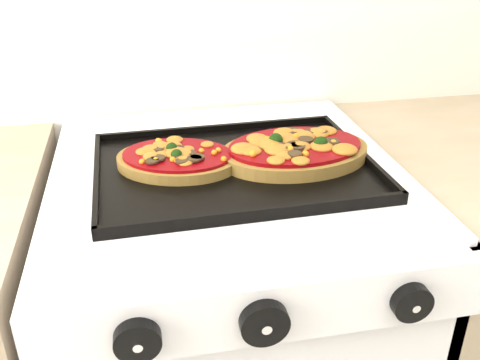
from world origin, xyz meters
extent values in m
cube|color=silver|center=(0.02, 1.70, 0.46)|extent=(0.60, 0.60, 0.91)
cube|color=silver|center=(0.02, 1.39, 0.85)|extent=(0.60, 0.02, 0.09)
cylinder|color=black|center=(-0.14, 1.37, 0.85)|extent=(0.06, 0.02, 0.06)
cylinder|color=black|center=(0.01, 1.37, 0.85)|extent=(0.06, 0.02, 0.06)
cylinder|color=black|center=(0.20, 1.37, 0.85)|extent=(0.05, 0.02, 0.05)
cube|color=black|center=(0.03, 1.67, 0.92)|extent=(0.46, 0.35, 0.02)
camera|label=1|loc=(-0.12, 0.88, 1.31)|focal=40.00mm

